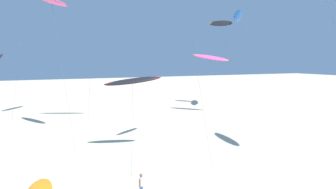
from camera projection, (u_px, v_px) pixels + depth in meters
The scene contains 6 objects.
flying_kite_0 at pixel (133, 81), 31.32m from camera, with size 5.58×8.25×7.73m.
flying_kite_3 at pixel (52, 1), 37.89m from camera, with size 3.95×11.18×17.27m.
flying_kite_5 at pixel (211, 58), 53.13m from camera, with size 5.06×7.66×10.30m.
flying_kite_6 at pixel (237, 16), 56.96m from camera, with size 5.17×10.25×17.76m.
flying_kite_9 at pixel (221, 23), 60.07m from camera, with size 3.90×8.08×16.57m.
person_foreground_walker at pixel (141, 185), 20.93m from camera, with size 0.39×0.38×1.74m.
Camera 1 is at (-10.42, -0.44, 9.19)m, focal length 34.23 mm.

